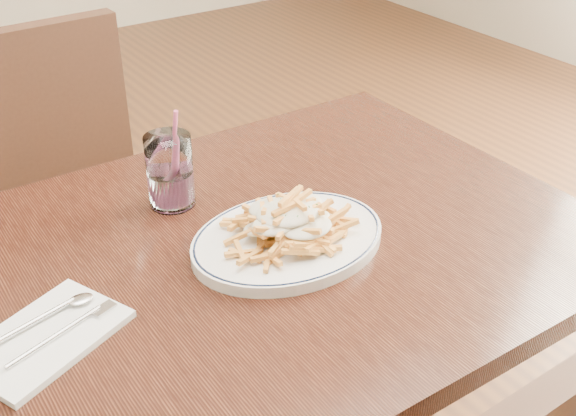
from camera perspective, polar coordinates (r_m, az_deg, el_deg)
table at (r=1.19m, az=-4.50°, el=-6.68°), size 1.20×0.80×0.75m
chair_far at (r=1.75m, az=-20.30°, el=0.45°), size 0.47×0.47×0.99m
fries_plate at (r=1.15m, az=0.00°, el=-2.48°), size 0.33×0.29×0.02m
loaded_fries at (r=1.13m, az=0.00°, el=-0.75°), size 0.23×0.20×0.06m
napkin at (r=1.03m, az=-18.65°, el=-9.68°), size 0.24×0.21×0.01m
cutlery at (r=1.03m, az=-18.84°, el=-9.17°), size 0.19×0.11×0.01m
water_glass at (r=1.26m, az=-9.27°, el=2.56°), size 0.08×0.08×0.18m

